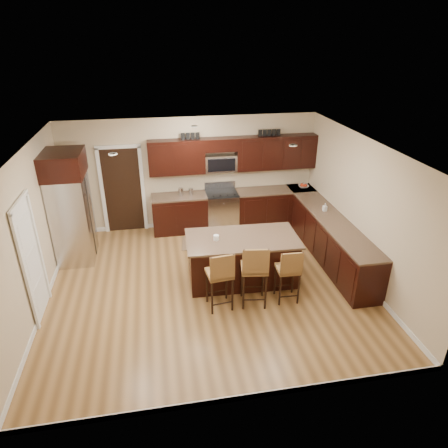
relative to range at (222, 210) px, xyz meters
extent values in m
plane|color=olive|center=(-0.68, -2.45, -0.47)|extent=(6.00, 6.00, 0.00)
plane|color=silver|center=(-0.68, -2.45, 2.23)|extent=(6.00, 6.00, 0.00)
plane|color=#C4B08D|center=(-0.68, 0.30, 0.88)|extent=(6.00, 0.00, 6.00)
plane|color=#C4B08D|center=(-3.68, -2.45, 0.88)|extent=(0.00, 5.50, 5.50)
plane|color=#C4B08D|center=(2.32, -2.45, 0.88)|extent=(0.00, 5.50, 5.50)
cube|color=black|center=(-1.03, 0.00, -0.03)|extent=(1.30, 0.60, 0.88)
cube|color=black|center=(1.35, 0.00, -0.03)|extent=(1.94, 0.60, 0.88)
cube|color=black|center=(2.02, -1.98, -0.03)|extent=(0.60, 3.35, 0.88)
cube|color=brown|center=(-1.03, 0.00, 0.43)|extent=(1.30, 0.63, 0.04)
cube|color=brown|center=(1.35, 0.00, 0.43)|extent=(1.94, 0.63, 0.04)
cube|color=brown|center=(2.02, -1.98, 0.43)|extent=(0.63, 3.35, 0.04)
cube|color=black|center=(-1.03, 0.13, 1.35)|extent=(1.30, 0.33, 0.80)
cube|color=black|center=(1.35, 0.13, 1.35)|extent=(1.94, 0.33, 0.80)
cube|color=black|center=(0.00, 0.13, 1.60)|extent=(0.76, 0.33, 0.30)
cube|color=silver|center=(0.00, 0.00, -0.02)|extent=(0.76, 0.64, 0.90)
cube|color=black|center=(0.00, 0.00, 0.44)|extent=(0.76, 0.60, 0.03)
cube|color=black|center=(0.00, -0.30, -0.02)|extent=(0.65, 0.01, 0.45)
cube|color=silver|center=(0.00, 0.27, 0.55)|extent=(0.76, 0.05, 0.18)
cube|color=silver|center=(0.00, 0.15, 1.15)|extent=(0.76, 0.31, 0.40)
cube|color=black|center=(-2.33, 0.28, 0.56)|extent=(0.85, 0.03, 2.06)
cube|color=white|center=(-3.66, -2.75, 0.55)|extent=(0.03, 0.80, 2.04)
cube|color=black|center=(-0.01, -2.36, -0.03)|extent=(2.06, 1.08, 0.88)
cube|color=brown|center=(-0.01, -2.36, 0.43)|extent=(2.16, 1.19, 0.04)
cube|color=black|center=(-0.01, -2.36, -0.43)|extent=(1.98, 1.00, 0.09)
cube|color=olive|center=(-0.59, -3.14, 0.22)|extent=(0.47, 0.47, 0.06)
cube|color=olive|center=(-0.56, -3.33, 0.44)|extent=(0.43, 0.09, 0.46)
cylinder|color=black|center=(-0.77, -3.32, -0.14)|extent=(0.04, 0.04, 0.66)
cylinder|color=black|center=(-0.40, -3.32, -0.14)|extent=(0.04, 0.04, 0.66)
cylinder|color=black|center=(-0.77, -2.95, -0.14)|extent=(0.04, 0.04, 0.66)
cylinder|color=black|center=(-0.40, -2.95, -0.14)|extent=(0.04, 0.04, 0.66)
cube|color=olive|center=(0.03, -3.14, 0.26)|extent=(0.51, 0.51, 0.06)
cube|color=olive|center=(0.00, -3.34, 0.50)|extent=(0.45, 0.11, 0.48)
cylinder|color=black|center=(-0.16, -3.33, -0.12)|extent=(0.04, 0.04, 0.70)
cylinder|color=black|center=(0.22, -3.33, -0.12)|extent=(0.04, 0.04, 0.70)
cylinder|color=black|center=(-0.16, -2.94, -0.12)|extent=(0.04, 0.04, 0.70)
cylinder|color=black|center=(0.22, -2.94, -0.12)|extent=(0.04, 0.04, 0.70)
cube|color=olive|center=(0.65, -3.14, 0.17)|extent=(0.41, 0.41, 0.06)
cube|color=olive|center=(0.64, -3.31, 0.38)|extent=(0.40, 0.05, 0.42)
cylinder|color=black|center=(0.48, -3.30, -0.17)|extent=(0.03, 0.03, 0.61)
cylinder|color=black|center=(0.82, -3.30, -0.17)|extent=(0.03, 0.03, 0.61)
cylinder|color=black|center=(0.48, -2.97, -0.17)|extent=(0.03, 0.03, 0.61)
cylinder|color=black|center=(0.82, -2.97, -0.17)|extent=(0.03, 0.03, 0.61)
cube|color=silver|center=(-3.30, -0.93, 0.46)|extent=(0.72, 0.93, 1.87)
cube|color=black|center=(-2.94, -0.93, 0.46)|extent=(0.01, 0.02, 1.77)
cylinder|color=silver|center=(-2.91, -1.01, 0.55)|extent=(0.02, 0.02, 0.83)
cylinder|color=silver|center=(-2.91, -0.85, 0.55)|extent=(0.02, 0.02, 0.83)
cube|color=black|center=(-3.30, -0.93, 1.64)|extent=(0.78, 0.99, 0.48)
cube|color=brown|center=(-0.56, -0.76, -0.47)|extent=(1.08, 0.79, 0.01)
imported|color=silver|center=(2.07, 0.00, 0.48)|extent=(0.30, 0.30, 0.06)
imported|color=#B2B2B2|center=(2.02, -1.44, 0.53)|extent=(0.08, 0.08, 0.17)
cylinder|color=silver|center=(-0.98, 0.00, 0.54)|extent=(0.12, 0.12, 0.19)
cylinder|color=silver|center=(-0.74, 0.00, 0.53)|extent=(0.11, 0.11, 0.16)
cylinder|color=white|center=(-0.51, -2.36, 0.50)|extent=(0.10, 0.10, 0.10)
camera|label=1|loc=(-1.53, -8.85, 3.97)|focal=32.00mm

